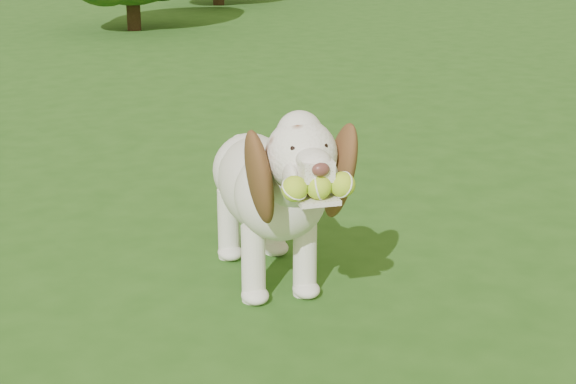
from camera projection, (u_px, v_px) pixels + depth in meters
ground at (260, 291)px, 3.36m from camera, size 80.00×80.00×0.00m
dog at (271, 183)px, 3.29m from camera, size 0.64×1.17×0.77m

